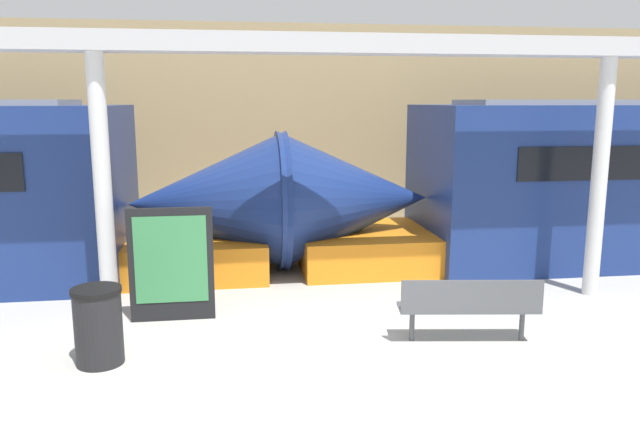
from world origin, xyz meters
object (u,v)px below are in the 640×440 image
bench_near (470,304)px  support_column_near (103,189)px  support_column_far (599,180)px  trash_bin (98,326)px  poster_board (171,264)px

bench_near → support_column_near: (-4.91, 1.75, 1.38)m
bench_near → support_column_far: support_column_far is taller
bench_near → trash_bin: bearing=-172.3°
support_column_near → support_column_far: bearing=0.0°
support_column_far → poster_board: bearing=-177.6°
support_column_near → support_column_far: size_ratio=1.00×
support_column_far → support_column_near: bearing=180.0°
bench_near → support_column_far: (2.82, 1.75, 1.38)m
trash_bin → poster_board: (0.76, 1.44, 0.37)m
support_column_near → support_column_far: (7.73, 0.00, 0.00)m
bench_near → support_column_near: support_column_near is taller
bench_near → poster_board: bearing=167.7°
support_column_near → bench_near: bearing=-19.6°
trash_bin → support_column_near: (-0.18, 1.73, 1.44)m
poster_board → support_column_far: size_ratio=0.44×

